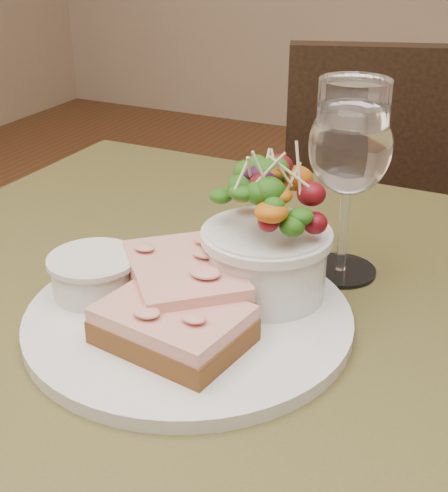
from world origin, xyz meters
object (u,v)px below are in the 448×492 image
at_px(chair_far, 385,341).
at_px(sandwich_back, 185,280).
at_px(sandwich_front, 173,325).
at_px(cafe_table, 221,424).
at_px(salad_bowl, 267,232).
at_px(wine_glass, 350,152).
at_px(dinner_plate, 189,318).
at_px(ramekin, 94,273).

xyz_separation_m(chair_far, sandwich_back, (-0.04, -0.73, 0.49)).
bearing_deg(sandwich_front, sandwich_back, 117.68).
bearing_deg(sandwich_back, chair_far, 134.55).
bearing_deg(cafe_table, salad_bowl, 74.66).
height_order(chair_far, sandwich_front, chair_far).
bearing_deg(salad_bowl, wine_glass, 63.86).
distance_m(chair_far, dinner_plate, 0.87).
relative_size(ramekin, wine_glass, 0.43).
bearing_deg(salad_bowl, sandwich_back, -136.52).
distance_m(dinner_plate, sandwich_front, 0.05).
bearing_deg(sandwich_front, dinner_plate, 112.28).
xyz_separation_m(cafe_table, sandwich_front, (-0.02, -0.05, 0.13)).
height_order(sandwich_front, salad_bowl, salad_bowl).
height_order(sandwich_back, salad_bowl, salad_bowl).
relative_size(sandwich_front, ramekin, 1.64).
bearing_deg(sandwich_front, salad_bowl, 79.96).
distance_m(chair_far, sandwich_front, 0.92).
xyz_separation_m(dinner_plate, ramekin, (-0.09, -0.01, 0.03)).
relative_size(cafe_table, chair_far, 0.89).
bearing_deg(cafe_table, dinner_plate, -175.86).
bearing_deg(sandwich_back, sandwich_front, -23.13).
relative_size(dinner_plate, ramekin, 3.75).
relative_size(chair_far, wine_glass, 5.14).
height_order(cafe_table, salad_bowl, salad_bowl).
distance_m(sandwich_back, wine_glass, 0.19).
distance_m(ramekin, wine_glass, 0.25).
height_order(sandwich_back, wine_glass, wine_glass).
bearing_deg(sandwich_back, dinner_plate, -1.43).
xyz_separation_m(cafe_table, chair_far, (0.00, 0.73, -0.36)).
relative_size(sandwich_front, salad_bowl, 0.96).
xyz_separation_m(chair_far, salad_bowl, (0.01, -0.68, 0.53)).
relative_size(chair_far, dinner_plate, 3.22).
xyz_separation_m(cafe_table, wine_glass, (0.06, 0.14, 0.22)).
xyz_separation_m(ramekin, wine_glass, (0.18, 0.15, 0.09)).
relative_size(cafe_table, sandwich_front, 6.54).
distance_m(cafe_table, wine_glass, 0.27).
bearing_deg(wine_glass, cafe_table, -112.07).
bearing_deg(chair_far, sandwich_front, 69.01).
xyz_separation_m(dinner_plate, wine_glass, (0.09, 0.15, 0.12)).
distance_m(sandwich_back, salad_bowl, 0.08).
bearing_deg(chair_far, cafe_table, 70.40).
bearing_deg(ramekin, salad_bowl, 26.13).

